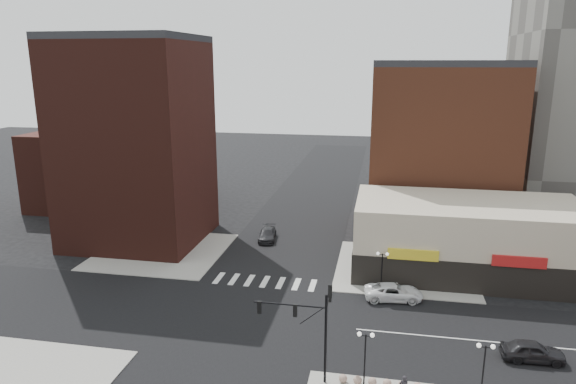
# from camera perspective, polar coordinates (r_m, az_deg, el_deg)

# --- Properties ---
(ground) EXTENTS (240.00, 240.00, 0.00)m
(ground) POSITION_cam_1_polar(r_m,az_deg,el_deg) (48.06, -4.76, -13.88)
(ground) COLOR black
(ground) RESTS_ON ground
(road_ew) EXTENTS (200.00, 14.00, 0.02)m
(road_ew) POSITION_cam_1_polar(r_m,az_deg,el_deg) (48.05, -4.76, -13.87)
(road_ew) COLOR black
(road_ew) RESTS_ON ground
(road_ns) EXTENTS (14.00, 200.00, 0.02)m
(road_ns) POSITION_cam_1_polar(r_m,az_deg,el_deg) (48.05, -4.76, -13.87)
(road_ns) COLOR black
(road_ns) RESTS_ON ground
(sidewalk_nw) EXTENTS (15.00, 15.00, 0.12)m
(sidewalk_nw) POSITION_cam_1_polar(r_m,az_deg,el_deg) (65.16, -13.78, -6.41)
(sidewalk_nw) COLOR gray
(sidewalk_nw) RESTS_ON ground
(sidewalk_ne) EXTENTS (15.00, 15.00, 0.12)m
(sidewalk_ne) POSITION_cam_1_polar(r_m,az_deg,el_deg) (59.76, 12.77, -8.28)
(sidewalk_ne) COLOR gray
(sidewalk_ne) RESTS_ON ground
(building_nw) EXTENTS (16.00, 15.00, 25.00)m
(building_nw) POSITION_cam_1_polar(r_m,az_deg,el_deg) (67.46, -16.52, 5.07)
(building_nw) COLOR #3B1813
(building_nw) RESTS_ON ground
(building_nw_low) EXTENTS (20.00, 18.00, 12.00)m
(building_nw_low) POSITION_cam_1_polar(r_m,az_deg,el_deg) (88.13, -19.24, 2.62)
(building_nw_low) COLOR #3B1813
(building_nw_low) RESTS_ON ground
(building_ne_midrise) EXTENTS (18.00, 15.00, 22.00)m
(building_ne_midrise) POSITION_cam_1_polar(r_m,az_deg,el_deg) (71.58, 16.50, 4.35)
(building_ne_midrise) COLOR brown
(building_ne_midrise) RESTS_ON ground
(building_ne_row) EXTENTS (24.20, 12.20, 8.00)m
(building_ne_row) POSITION_cam_1_polar(r_m,az_deg,el_deg) (59.75, 19.18, -5.42)
(building_ne_row) COLOR #BFAE97
(building_ne_row) RESTS_ON ground
(traffic_signal) EXTENTS (5.59, 3.09, 7.77)m
(traffic_signal) POSITION_cam_1_polar(r_m,az_deg,el_deg) (37.64, 2.80, -13.78)
(traffic_signal) COLOR black
(traffic_signal) RESTS_ON ground
(street_lamp_se_a) EXTENTS (1.22, 0.32, 4.16)m
(street_lamp_se_a) POSITION_cam_1_polar(r_m,az_deg,el_deg) (38.06, 8.60, -16.48)
(street_lamp_se_a) COLOR black
(street_lamp_se_a) RESTS_ON sidewalk_se
(street_lamp_se_b) EXTENTS (1.22, 0.32, 4.16)m
(street_lamp_se_b) POSITION_cam_1_polar(r_m,az_deg,el_deg) (38.76, 21.02, -16.74)
(street_lamp_se_b) COLOR black
(street_lamp_se_b) RESTS_ON sidewalk_se
(street_lamp_ne) EXTENTS (1.22, 0.32, 4.16)m
(street_lamp_ne) POSITION_cam_1_polar(r_m,az_deg,el_deg) (52.46, 10.42, -7.61)
(street_lamp_ne) COLOR black
(street_lamp_ne) RESTS_ON sidewalk_ne
(bollard_row) EXTENTS (6.92, 0.62, 0.62)m
(bollard_row) POSITION_cam_1_polar(r_m,az_deg,el_deg) (39.60, 10.97, -20.15)
(bollard_row) COLOR gray
(bollard_row) RESTS_ON sidewalk_se
(white_suv) EXTENTS (5.95, 3.31, 1.57)m
(white_suv) POSITION_cam_1_polar(r_m,az_deg,el_deg) (52.09, 11.65, -10.84)
(white_suv) COLOR white
(white_suv) RESTS_ON ground
(dark_sedan_east) EXTENTS (4.81, 2.06, 1.62)m
(dark_sedan_east) POSITION_cam_1_polar(r_m,az_deg,el_deg) (45.89, 25.53, -15.66)
(dark_sedan_east) COLOR black
(dark_sedan_east) RESTS_ON ground
(dark_sedan_north) EXTENTS (2.68, 5.32, 1.48)m
(dark_sedan_north) POSITION_cam_1_polar(r_m,az_deg,el_deg) (67.24, -2.31, -4.72)
(dark_sedan_north) COLOR black
(dark_sedan_north) RESTS_ON ground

